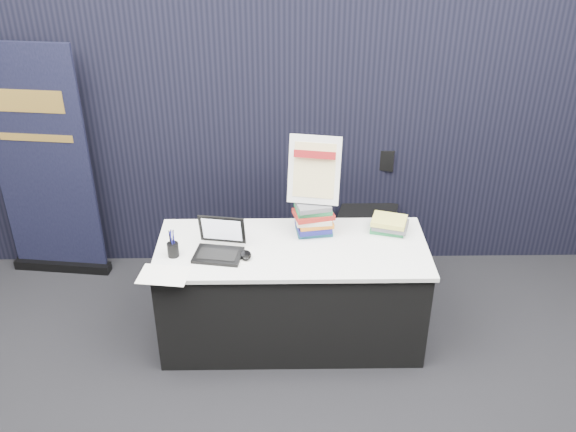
{
  "coord_description": "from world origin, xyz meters",
  "views": [
    {
      "loc": [
        -0.08,
        -3.03,
        3.03
      ],
      "look_at": [
        -0.03,
        0.55,
        0.98
      ],
      "focal_mm": 40.0,
      "sensor_mm": 36.0,
      "label": 1
    }
  ],
  "objects_px": {
    "pullup_banner": "(46,178)",
    "stacking_chair": "(367,208)",
    "book_stack_tall": "(313,218)",
    "book_stack_short": "(389,224)",
    "display_table": "(292,292)",
    "info_sign": "(314,171)",
    "laptop": "(218,246)"
  },
  "relations": [
    {
      "from": "display_table",
      "to": "pullup_banner",
      "type": "height_order",
      "value": "pullup_banner"
    },
    {
      "from": "laptop",
      "to": "pullup_banner",
      "type": "xyz_separation_m",
      "value": [
        -1.4,
        0.94,
        0.03
      ]
    },
    {
      "from": "display_table",
      "to": "stacking_chair",
      "type": "distance_m",
      "value": 1.09
    },
    {
      "from": "book_stack_short",
      "to": "pullup_banner",
      "type": "bearing_deg",
      "value": 165.26
    },
    {
      "from": "display_table",
      "to": "book_stack_tall",
      "type": "distance_m",
      "value": 0.54
    },
    {
      "from": "book_stack_tall",
      "to": "stacking_chair",
      "type": "bearing_deg",
      "value": 56.09
    },
    {
      "from": "laptop",
      "to": "pullup_banner",
      "type": "distance_m",
      "value": 1.69
    },
    {
      "from": "display_table",
      "to": "stacking_chair",
      "type": "relative_size",
      "value": 1.82
    },
    {
      "from": "display_table",
      "to": "pullup_banner",
      "type": "distance_m",
      "value": 2.12
    },
    {
      "from": "laptop",
      "to": "info_sign",
      "type": "height_order",
      "value": "info_sign"
    },
    {
      "from": "book_stack_short",
      "to": "stacking_chair",
      "type": "relative_size",
      "value": 0.27
    },
    {
      "from": "pullup_banner",
      "to": "stacking_chair",
      "type": "relative_size",
      "value": 1.91
    },
    {
      "from": "info_sign",
      "to": "stacking_chair",
      "type": "relative_size",
      "value": 0.47
    },
    {
      "from": "book_stack_short",
      "to": "stacking_chair",
      "type": "xyz_separation_m",
      "value": [
        -0.06,
        0.68,
        -0.25
      ]
    },
    {
      "from": "book_stack_tall",
      "to": "book_stack_short",
      "type": "xyz_separation_m",
      "value": [
        0.52,
        0.01,
        -0.06
      ]
    },
    {
      "from": "stacking_chair",
      "to": "display_table",
      "type": "bearing_deg",
      "value": -109.54
    },
    {
      "from": "book_stack_tall",
      "to": "pullup_banner",
      "type": "distance_m",
      "value": 2.14
    },
    {
      "from": "book_stack_short",
      "to": "info_sign",
      "type": "distance_m",
      "value": 0.66
    },
    {
      "from": "display_table",
      "to": "book_stack_short",
      "type": "height_order",
      "value": "book_stack_short"
    },
    {
      "from": "book_stack_tall",
      "to": "book_stack_short",
      "type": "height_order",
      "value": "book_stack_tall"
    },
    {
      "from": "pullup_banner",
      "to": "laptop",
      "type": "bearing_deg",
      "value": -26.69
    },
    {
      "from": "book_stack_short",
      "to": "info_sign",
      "type": "bearing_deg",
      "value": 178.1
    },
    {
      "from": "display_table",
      "to": "book_stack_tall",
      "type": "xyz_separation_m",
      "value": [
        0.15,
        0.19,
        0.49
      ]
    },
    {
      "from": "display_table",
      "to": "book_stack_tall",
      "type": "bearing_deg",
      "value": 51.28
    },
    {
      "from": "stacking_chair",
      "to": "pullup_banner",
      "type": "bearing_deg",
      "value": -164.35
    },
    {
      "from": "laptop",
      "to": "pullup_banner",
      "type": "relative_size",
      "value": 0.18
    },
    {
      "from": "display_table",
      "to": "stacking_chair",
      "type": "height_order",
      "value": "stacking_chair"
    },
    {
      "from": "book_stack_tall",
      "to": "pullup_banner",
      "type": "bearing_deg",
      "value": 161.36
    },
    {
      "from": "stacking_chair",
      "to": "info_sign",
      "type": "bearing_deg",
      "value": -109.68
    },
    {
      "from": "book_stack_tall",
      "to": "pullup_banner",
      "type": "height_order",
      "value": "pullup_banner"
    },
    {
      "from": "book_stack_short",
      "to": "pullup_banner",
      "type": "relative_size",
      "value": 0.14
    },
    {
      "from": "book_stack_short",
      "to": "info_sign",
      "type": "xyz_separation_m",
      "value": [
        -0.52,
        0.02,
        0.4
      ]
    }
  ]
}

